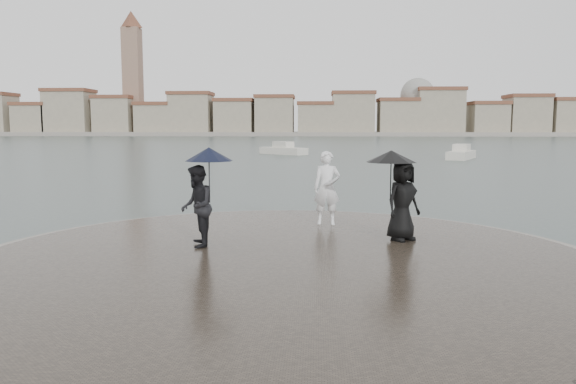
{
  "coord_description": "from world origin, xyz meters",
  "views": [
    {
      "loc": [
        0.61,
        -6.91,
        2.82
      ],
      "look_at": [
        0.0,
        4.8,
        1.45
      ],
      "focal_mm": 35.0,
      "sensor_mm": 36.0,
      "label": 1
    }
  ],
  "objects": [
    {
      "name": "ground",
      "position": [
        0.0,
        0.0,
        0.0
      ],
      "size": [
        400.0,
        400.0,
        0.0
      ],
      "primitive_type": "plane",
      "color": "#2B3835",
      "rests_on": "ground"
    },
    {
      "name": "kerb_ring",
      "position": [
        0.0,
        3.5,
        0.16
      ],
      "size": [
        12.5,
        12.5,
        0.32
      ],
      "primitive_type": "cylinder",
      "color": "gray",
      "rests_on": "ground"
    },
    {
      "name": "quay_tip",
      "position": [
        0.0,
        3.5,
        0.18
      ],
      "size": [
        11.9,
        11.9,
        0.36
      ],
      "primitive_type": "cylinder",
      "color": "#2D261E",
      "rests_on": "ground"
    },
    {
      "name": "statue",
      "position": [
        0.86,
        7.14,
        1.29
      ],
      "size": [
        0.69,
        0.46,
        1.85
      ],
      "primitive_type": "imported",
      "rotation": [
        0.0,
        0.0,
        -0.03
      ],
      "color": "white",
      "rests_on": "quay_tip"
    },
    {
      "name": "visitor_left",
      "position": [
        -1.79,
        4.35,
        1.45
      ],
      "size": [
        1.13,
        1.05,
        2.04
      ],
      "color": "black",
      "rests_on": "quay_tip"
    },
    {
      "name": "visitor_right",
      "position": [
        2.39,
        5.24,
        1.5
      ],
      "size": [
        1.31,
        1.13,
        1.95
      ],
      "color": "black",
      "rests_on": "quay_tip"
    },
    {
      "name": "far_skyline",
      "position": [
        -6.29,
        160.71,
        5.61
      ],
      "size": [
        260.0,
        20.0,
        37.0
      ],
      "color": "gray",
      "rests_on": "ground"
    },
    {
      "name": "boats",
      "position": [
        5.16,
        46.41,
        0.38
      ],
      "size": [
        20.45,
        12.7,
        1.5
      ],
      "color": "beige",
      "rests_on": "ground"
    }
  ]
}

